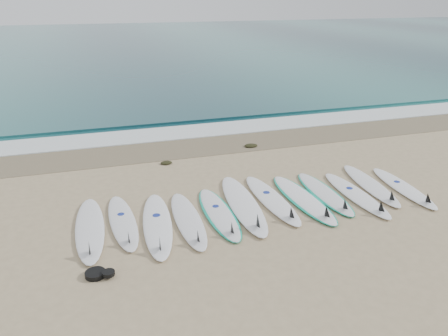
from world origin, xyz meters
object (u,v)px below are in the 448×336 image
object	(u,v)px
surfboard_6	(273,200)
leash_coil	(98,274)
surfboard_0	(90,229)
surfboard_11	(404,188)

from	to	relation	value
surfboard_6	leash_coil	distance (m)	3.99
surfboard_0	leash_coil	size ratio (longest dim) A/B	5.64
surfboard_0	surfboard_11	distance (m)	6.85
surfboard_11	leash_coil	xyz separation A→B (m)	(-6.75, -1.27, -0.00)
leash_coil	surfboard_11	bearing A→B (deg)	10.62
surfboard_0	surfboard_11	world-z (taller)	surfboard_0
surfboard_0	leash_coil	distance (m)	1.47
surfboard_6	surfboard_11	xyz separation A→B (m)	(3.09, -0.33, -0.00)
surfboard_0	surfboard_6	xyz separation A→B (m)	(3.75, 0.13, -0.00)
surfboard_0	surfboard_6	distance (m)	3.75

